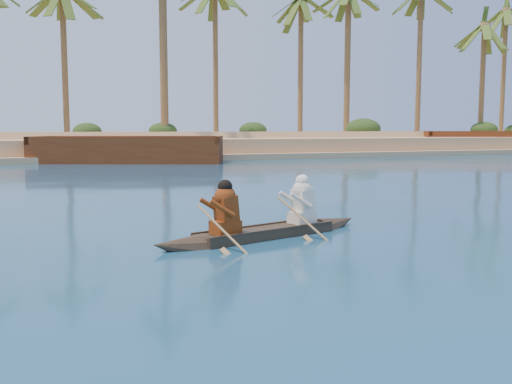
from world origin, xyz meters
name	(u,v)px	position (x,y,z in m)	size (l,w,h in m)	color
ground	(468,203)	(0.00, 0.00, 0.00)	(160.00, 160.00, 0.00)	navy
sandy_embankment	(145,143)	(0.00, 46.89, 0.53)	(150.00, 51.00, 1.50)	tan
palm_grove	(169,55)	(0.00, 35.00, 8.00)	(110.00, 14.00, 16.00)	#30561E
shrub_cluster	(181,139)	(0.00, 31.50, 1.20)	(100.00, 6.00, 2.40)	#193714
canoe	(266,224)	(-6.81, -2.49, 0.24)	(4.55, 1.87, 1.26)	#3A2C1F
barge_mid	(129,152)	(-5.45, 22.00, 0.63)	(11.42, 7.30, 1.81)	#5D3114
barge_right	(492,143)	(26.62, 27.00, 0.73)	(13.26, 8.17, 2.10)	#5D3114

